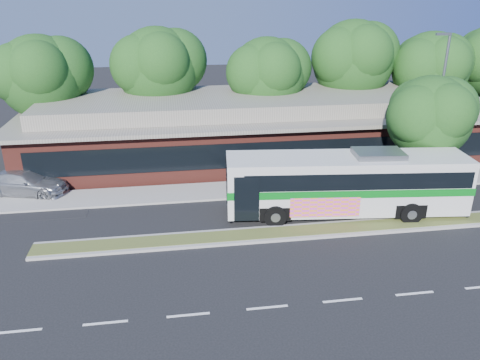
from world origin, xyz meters
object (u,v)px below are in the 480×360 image
(sedan, at_px, (25,182))
(sidewalk_tree, at_px, (434,115))
(transit_bus, at_px, (347,180))
(lamp_post, at_px, (438,106))

(sedan, bearing_deg, sidewalk_tree, -81.07)
(transit_bus, distance_m, sedan, 18.63)
(lamp_post, xyz_separation_m, sedan, (-24.54, 1.80, -4.17))
(lamp_post, height_order, transit_bus, lamp_post)
(lamp_post, distance_m, transit_bus, 8.20)
(lamp_post, xyz_separation_m, transit_bus, (-6.76, -3.61, -2.92))
(transit_bus, relative_size, sidewalk_tree, 1.88)
(lamp_post, xyz_separation_m, sidewalk_tree, (-0.52, -0.58, -0.40))
(sedan, bearing_deg, transit_bus, -92.32)
(lamp_post, bearing_deg, sidewalk_tree, -131.93)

